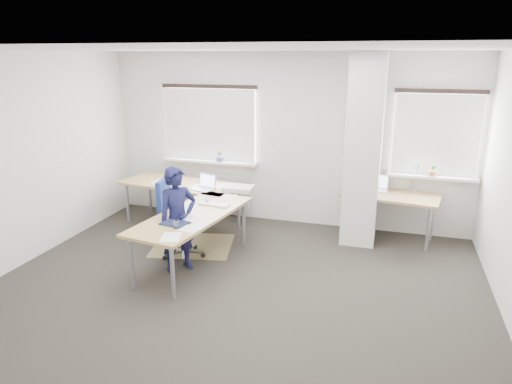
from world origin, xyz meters
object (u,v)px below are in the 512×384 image
(desk_main, at_px, (190,200))
(person, at_px, (178,220))
(task_chair, at_px, (180,236))
(desk_side, at_px, (391,197))

(desk_main, bearing_deg, person, -66.46)
(desk_main, xyz_separation_m, task_chair, (0.06, -0.48, -0.38))
(task_chair, xyz_separation_m, person, (0.17, -0.36, 0.38))
(desk_main, xyz_separation_m, person, (0.22, -0.84, 0.01))
(desk_side, distance_m, person, 3.22)
(task_chair, bearing_deg, desk_main, 88.71)
(desk_main, height_order, task_chair, task_chair)
(desk_side, xyz_separation_m, task_chair, (-2.79, -1.51, -0.37))
(task_chair, bearing_deg, person, -73.36)
(desk_main, relative_size, person, 2.10)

